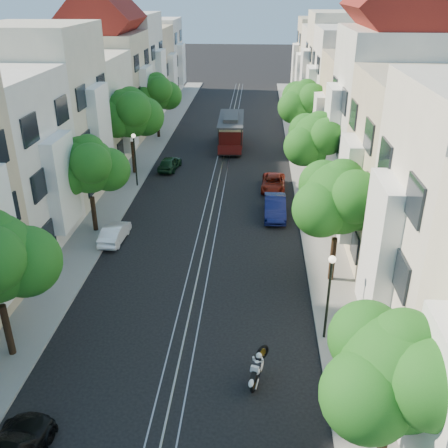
% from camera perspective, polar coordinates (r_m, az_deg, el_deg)
% --- Properties ---
extents(ground, '(200.00, 200.00, 0.00)m').
position_cam_1_polar(ground, '(44.78, -0.22, 6.88)').
color(ground, black).
rests_on(ground, ground).
extents(sidewalk_east, '(2.50, 80.00, 0.12)m').
position_cam_1_polar(sidewalk_east, '(44.86, 9.13, 6.67)').
color(sidewalk_east, gray).
rests_on(sidewalk_east, ground).
extents(sidewalk_west, '(2.50, 80.00, 0.12)m').
position_cam_1_polar(sidewalk_west, '(45.82, -9.37, 7.06)').
color(sidewalk_west, gray).
rests_on(sidewalk_west, ground).
extents(rail_left, '(0.06, 80.00, 0.02)m').
position_cam_1_polar(rail_left, '(44.82, -0.92, 6.91)').
color(rail_left, gray).
rests_on(rail_left, ground).
extents(rail_slot, '(0.06, 80.00, 0.02)m').
position_cam_1_polar(rail_slot, '(44.78, -0.22, 6.89)').
color(rail_slot, gray).
rests_on(rail_slot, ground).
extents(rail_right, '(0.06, 80.00, 0.02)m').
position_cam_1_polar(rail_right, '(44.74, 0.49, 6.88)').
color(rail_right, gray).
rests_on(rail_right, ground).
extents(lane_line, '(0.08, 80.00, 0.01)m').
position_cam_1_polar(lane_line, '(44.78, -0.22, 6.88)').
color(lane_line, tan).
rests_on(lane_line, ground).
extents(townhouses_east, '(7.75, 72.00, 12.00)m').
position_cam_1_polar(townhouses_east, '(44.10, 15.74, 12.65)').
color(townhouses_east, beige).
rests_on(townhouses_east, ground).
extents(townhouses_west, '(7.75, 72.00, 11.76)m').
position_cam_1_polar(townhouses_west, '(45.71, -15.65, 12.96)').
color(townhouses_west, silver).
rests_on(townhouses_west, ground).
extents(tree_e_a, '(4.72, 3.87, 6.27)m').
position_cam_1_polar(tree_e_a, '(15.66, 19.35, -15.88)').
color(tree_e_a, black).
rests_on(tree_e_a, ground).
extents(tree_e_b, '(4.93, 4.08, 6.68)m').
position_cam_1_polar(tree_e_b, '(25.55, 13.13, 2.70)').
color(tree_e_b, black).
rests_on(tree_e_b, ground).
extents(tree_e_c, '(4.84, 3.99, 6.52)m').
position_cam_1_polar(tree_e_c, '(35.89, 10.64, 9.35)').
color(tree_e_c, black).
rests_on(tree_e_c, ground).
extents(tree_e_d, '(5.01, 4.16, 6.85)m').
position_cam_1_polar(tree_e_d, '(46.45, 9.27, 13.48)').
color(tree_e_d, black).
rests_on(tree_e_d, ground).
extents(tree_w_b, '(4.72, 3.87, 6.27)m').
position_cam_1_polar(tree_w_b, '(31.66, -15.17, 6.31)').
color(tree_w_b, black).
rests_on(tree_w_b, ground).
extents(tree_w_c, '(5.13, 4.28, 7.09)m').
position_cam_1_polar(tree_w_c, '(41.62, -10.62, 12.26)').
color(tree_w_c, black).
rests_on(tree_w_c, ground).
extents(tree_w_d, '(4.84, 3.99, 6.52)m').
position_cam_1_polar(tree_w_d, '(52.21, -7.68, 14.60)').
color(tree_w_d, black).
rests_on(tree_w_d, ground).
extents(lamp_east, '(0.32, 0.32, 4.16)m').
position_cam_1_polar(lamp_east, '(21.89, 11.97, -6.88)').
color(lamp_east, black).
rests_on(lamp_east, ground).
extents(lamp_west, '(0.32, 0.32, 4.16)m').
position_cam_1_polar(lamp_west, '(39.21, -10.17, 8.09)').
color(lamp_west, black).
rests_on(lamp_west, ground).
extents(sportbike_rider, '(0.80, 1.76, 1.34)m').
position_cam_1_polar(sportbike_rider, '(20.59, 3.85, -15.96)').
color(sportbike_rider, black).
rests_on(sportbike_rider, ground).
extents(cable_car, '(2.53, 7.63, 2.92)m').
position_cam_1_polar(cable_car, '(49.26, 0.81, 10.73)').
color(cable_car, black).
rests_on(cable_car, ground).
extents(parked_car_e_mid, '(1.46, 4.15, 1.36)m').
position_cam_1_polar(parked_car_e_mid, '(34.31, 5.84, 1.93)').
color(parked_car_e_mid, '#0D1344').
rests_on(parked_car_e_mid, ground).
extents(parked_car_e_far, '(1.99, 3.97, 1.08)m').
position_cam_1_polar(parked_car_e_far, '(38.99, 5.65, 4.69)').
color(parked_car_e_far, maroon).
rests_on(parked_car_e_far, ground).
extents(parked_car_w_mid, '(1.34, 3.40, 1.10)m').
position_cam_1_polar(parked_car_w_mid, '(31.59, -12.39, -1.01)').
color(parked_car_w_mid, white).
rests_on(parked_car_w_mid, ground).
extents(parked_car_w_far, '(1.81, 3.64, 1.19)m').
position_cam_1_polar(parked_car_w_far, '(43.43, -6.23, 6.95)').
color(parked_car_w_far, black).
rests_on(parked_car_w_far, ground).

